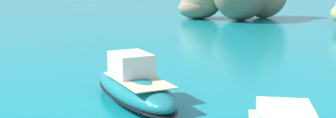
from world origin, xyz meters
name	(u,v)px	position (x,y,z in m)	size (l,w,h in m)	color
motorboat_teal	(134,86)	(-1.53, 13.95, 1.08)	(10.54, 9.62, 3.24)	#19727A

